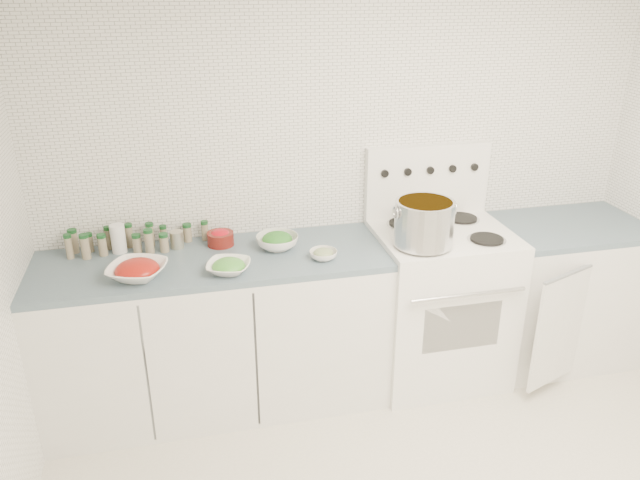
% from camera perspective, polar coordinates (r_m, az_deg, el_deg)
% --- Properties ---
extents(room_walls, '(3.54, 3.04, 2.52)m').
position_cam_1_polar(room_walls, '(2.19, 13.32, 3.09)').
color(room_walls, white).
rests_on(room_walls, ground).
extents(counter_left, '(1.85, 0.62, 0.90)m').
position_cam_1_polar(counter_left, '(3.54, -9.36, -8.28)').
color(counter_left, white).
rests_on(counter_left, ground).
extents(stove, '(0.76, 0.70, 1.36)m').
position_cam_1_polar(stove, '(3.79, 10.71, -5.31)').
color(stove, white).
rests_on(stove, ground).
extents(counter_right, '(0.89, 0.77, 0.90)m').
position_cam_1_polar(counter_right, '(4.19, 21.08, -4.37)').
color(counter_right, white).
rests_on(counter_right, ground).
extents(stock_pot, '(0.34, 0.31, 0.24)m').
position_cam_1_polar(stock_pot, '(3.34, 9.51, 1.72)').
color(stock_pot, silver).
rests_on(stock_pot, stove).
extents(bowl_tomato, '(0.36, 0.36, 0.09)m').
position_cam_1_polar(bowl_tomato, '(3.20, -16.36, -2.66)').
color(bowl_tomato, white).
rests_on(bowl_tomato, counter_left).
extents(bowl_snowpea, '(0.27, 0.27, 0.07)m').
position_cam_1_polar(bowl_snowpea, '(3.16, -8.35, -2.40)').
color(bowl_snowpea, white).
rests_on(bowl_snowpea, counter_left).
extents(bowl_broccoli, '(0.24, 0.24, 0.09)m').
position_cam_1_polar(bowl_broccoli, '(3.40, -3.93, -0.06)').
color(bowl_broccoli, white).
rests_on(bowl_broccoli, counter_left).
extents(bowl_zucchini, '(0.17, 0.17, 0.06)m').
position_cam_1_polar(bowl_zucchini, '(3.27, 0.31, -1.29)').
color(bowl_zucchini, white).
rests_on(bowl_zucchini, counter_left).
extents(bowl_pepper, '(0.15, 0.15, 0.09)m').
position_cam_1_polar(bowl_pepper, '(3.47, -9.09, 0.23)').
color(bowl_pepper, '#5F1510').
rests_on(bowl_pepper, counter_left).
extents(salt_canister, '(0.08, 0.08, 0.16)m').
position_cam_1_polar(salt_canister, '(3.50, -17.96, 0.12)').
color(salt_canister, white).
rests_on(salt_canister, counter_left).
extents(tin_can, '(0.09, 0.09, 0.10)m').
position_cam_1_polar(tin_can, '(3.48, -12.95, 0.04)').
color(tin_can, '#AFAB94').
rests_on(tin_can, counter_left).
extents(spice_cluster, '(0.75, 0.16, 0.14)m').
position_cam_1_polar(spice_cluster, '(3.51, -17.17, 0.02)').
color(spice_cluster, gray).
rests_on(spice_cluster, counter_left).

